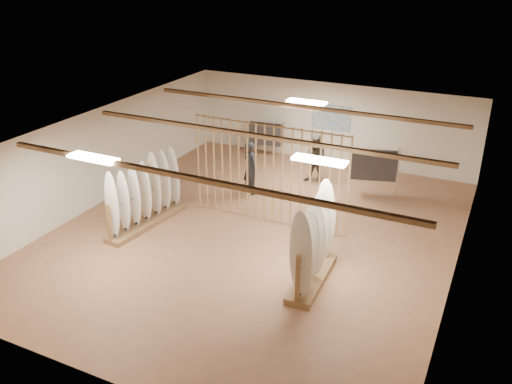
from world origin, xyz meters
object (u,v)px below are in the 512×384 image
at_px(clothing_rack_b, 374,165).
at_px(shopper_b, 316,156).
at_px(rack_left, 146,203).
at_px(shopper_a, 250,164).
at_px(rack_right, 313,254).
at_px(clothing_rack_a, 266,134).

distance_m(clothing_rack_b, shopper_b, 1.91).
distance_m(rack_left, shopper_a, 3.54).
bearing_deg(clothing_rack_b, shopper_a, -173.02).
distance_m(rack_right, clothing_rack_a, 8.17).
relative_size(clothing_rack_a, shopper_b, 0.73).
distance_m(shopper_a, shopper_b, 2.23).
xyz_separation_m(rack_left, shopper_b, (3.13, 4.77, 0.25)).
relative_size(shopper_a, shopper_b, 1.04).
bearing_deg(rack_right, clothing_rack_b, 87.00).
bearing_deg(clothing_rack_a, clothing_rack_b, -28.60).
xyz_separation_m(rack_left, shopper_a, (1.60, 3.14, 0.28)).
xyz_separation_m(clothing_rack_a, shopper_a, (0.93, -3.11, 0.08)).
bearing_deg(shopper_b, clothing_rack_b, -2.23).
distance_m(rack_left, shopper_b, 5.71).
xyz_separation_m(rack_right, shopper_a, (-3.42, 3.81, 0.23)).
bearing_deg(clothing_rack_a, shopper_a, -80.85).
bearing_deg(shopper_a, rack_right, 165.38).
bearing_deg(rack_left, shopper_b, 63.26).
relative_size(rack_right, clothing_rack_a, 1.67).
bearing_deg(shopper_b, clothing_rack_a, 152.64).
bearing_deg(shopper_b, rack_right, -67.01).
bearing_deg(clothing_rack_a, rack_left, -103.60).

